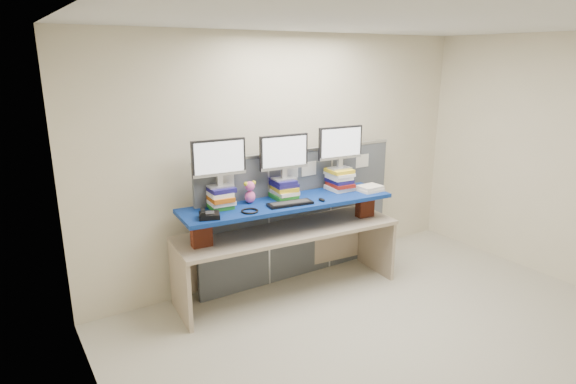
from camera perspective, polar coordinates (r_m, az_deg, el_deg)
room at (r=4.14m, az=15.38°, el=-0.74°), size 5.00×4.00×2.80m
cubicle_partition at (r=5.61m, az=1.42°, el=-2.58°), size 2.60×0.06×1.53m
desk at (r=5.26m, az=0.00°, el=-5.89°), size 2.50×0.92×0.75m
brick_pier_left at (r=4.76m, az=-10.23°, el=-4.83°), size 0.20×0.12×0.27m
brick_pier_right at (r=5.62m, az=9.11°, el=-1.57°), size 0.20×0.12×0.27m
blue_board at (r=5.11m, az=0.00°, el=-1.31°), size 2.36×0.78×0.04m
book_stack_left at (r=4.90m, az=-8.06°, el=-0.60°), size 0.27×0.32×0.22m
book_stack_center at (r=5.18m, az=-0.49°, el=0.35°), size 0.27×0.32×0.21m
book_stack_right at (r=5.53m, az=6.12°, el=1.49°), size 0.28×0.32×0.25m
monitor_left at (r=4.81m, az=-8.18°, el=3.76°), size 0.56×0.18×0.48m
monitor_center at (r=5.10m, az=-0.48°, el=4.49°), size 0.56×0.18×0.48m
monitor_right at (r=5.45m, az=6.24°, el=5.56°), size 0.56×0.18×0.48m
keyboard at (r=4.97m, az=0.25°, el=-1.38°), size 0.50×0.22×0.03m
mouse at (r=5.11m, az=4.02°, el=-0.91°), size 0.09×0.11×0.03m
desk_phone at (r=4.63m, az=-9.41°, el=-2.71°), size 0.24×0.23×0.08m
headset at (r=4.76m, az=-4.56°, el=-2.26°), size 0.20×0.20×0.02m
plush_toy at (r=5.02m, az=-4.53°, el=0.02°), size 0.14×0.10×0.24m
binder_stack at (r=5.56m, az=9.70°, el=0.43°), size 0.27×0.22×0.06m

